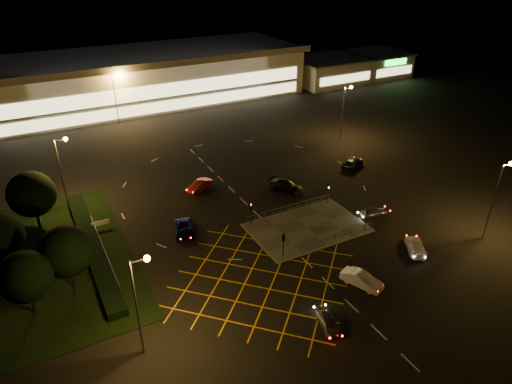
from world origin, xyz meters
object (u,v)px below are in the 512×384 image
signal_nw (251,209)px  car_left_blue (184,229)px  car_approach_white (415,246)px  car_queue_white (362,280)px  car_far_dkgrey (286,186)px  signal_se (366,215)px  signal_sw (283,241)px  car_right_silver (374,212)px  signal_ne (328,188)px  car_near_silver (328,321)px  car_east_grey (353,163)px  car_circ_red (200,186)px

signal_nw → car_left_blue: 8.69m
car_approach_white → car_queue_white: bearing=43.8°
car_queue_white → car_far_dkgrey: 22.26m
car_approach_white → signal_se: bearing=-34.9°
signal_nw → car_approach_white: size_ratio=0.69×
signal_sw → car_right_silver: (15.50, 2.32, -1.75)m
signal_ne → car_left_blue: bearing=174.0°
signal_nw → car_right_silver: signal_nw is taller
car_right_silver → signal_ne: bearing=39.6°
signal_sw → car_near_silver: bearing=80.8°
signal_ne → car_east_grey: size_ratio=0.64×
car_far_dkgrey → car_left_blue: bearing=159.8°
signal_se → car_near_silver: signal_se is taller
signal_nw → car_east_grey: signal_nw is taller
car_left_blue → signal_sw: bearing=-36.0°
car_approach_white → car_near_silver: bearing=49.8°
signal_ne → car_circ_red: signal_ne is taller
car_east_grey → car_approach_white: size_ratio=1.08×
car_far_dkgrey → car_east_grey: car_far_dkgrey is taller
car_left_blue → car_circ_red: car_circ_red is taller
signal_se → signal_ne: size_ratio=1.00×
signal_nw → signal_se: bearing=-33.6°
car_queue_white → car_right_silver: size_ratio=1.25×
signal_sw → car_right_silver: signal_sw is taller
car_left_blue → car_approach_white: size_ratio=1.08×
car_near_silver → car_east_grey: car_east_grey is taller
car_far_dkgrey → car_approach_white: bearing=-107.1°
signal_ne → car_queue_white: bearing=-114.0°
car_near_silver → car_queue_white: 7.38m
signal_se → car_right_silver: (3.50, 2.32, -1.75)m
signal_ne → car_circ_red: 18.71m
car_left_blue → car_approach_white: (22.78, -16.17, -0.03)m
signal_se → signal_nw: same height
signal_nw → car_right_silver: bearing=-20.1°
signal_se → car_approach_white: 6.79m
car_far_dkgrey → signal_sw: bearing=-155.4°
signal_se → car_right_silver: 4.55m
car_far_dkgrey → car_east_grey: (13.79, 1.94, -0.08)m
car_right_silver → car_approach_white: 8.44m
car_right_silver → car_near_silver: bearing=135.7°
signal_nw → car_east_grey: size_ratio=0.64×
car_circ_red → car_approach_white: size_ratio=0.95×
signal_nw → car_right_silver: 16.60m
car_right_silver → car_circ_red: 25.06m
signal_sw → signal_se: bearing=-180.0°
car_left_blue → car_far_dkgrey: (17.20, 3.80, 0.08)m
signal_ne → car_approach_white: (2.52, -14.05, -1.70)m
car_circ_red → car_far_dkgrey: bearing=35.2°
car_left_blue → car_circ_red: 11.70m
signal_ne → car_east_grey: signal_ne is taller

